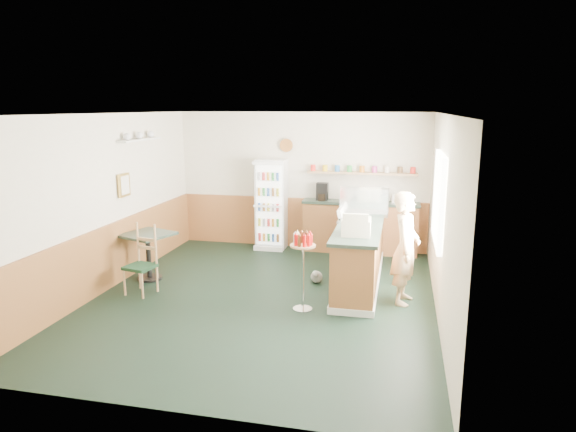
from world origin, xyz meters
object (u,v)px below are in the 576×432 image
(cafe_chair, at_px, (142,257))
(display_case, at_px, (364,201))
(cash_register, at_px, (356,227))
(cafe_table, at_px, (148,247))
(shopkeeper, at_px, (406,248))
(drinks_fridge, at_px, (271,204))
(condiment_stand, at_px, (303,258))

(cafe_chair, bearing_deg, display_case, 40.52)
(cash_register, xyz_separation_m, cafe_table, (-3.40, 0.25, -0.58))
(display_case, distance_m, shopkeeper, 1.54)
(drinks_fridge, bearing_deg, cafe_table, -122.68)
(drinks_fridge, xyz_separation_m, cafe_table, (-1.49, -2.32, -0.34))
(shopkeeper, bearing_deg, cash_register, 107.98)
(display_case, bearing_deg, condiment_stand, -109.66)
(drinks_fridge, bearing_deg, condiment_stand, -67.96)
(display_case, xyz_separation_m, condiment_stand, (-0.68, -1.91, -0.48))
(drinks_fridge, xyz_separation_m, display_case, (1.91, -1.14, 0.35))
(shopkeeper, height_order, cafe_table, shopkeeper)
(display_case, xyz_separation_m, shopkeeper, (0.70, -1.31, -0.42))
(shopkeeper, bearing_deg, condiment_stand, 121.69)
(drinks_fridge, bearing_deg, cafe_chair, -114.29)
(display_case, xyz_separation_m, cafe_table, (-3.40, -1.18, -0.69))
(shopkeeper, distance_m, cafe_chair, 3.94)
(shopkeeper, xyz_separation_m, cafe_chair, (-3.91, -0.42, -0.26))
(cash_register, xyz_separation_m, shopkeeper, (0.70, 0.12, -0.31))
(display_case, distance_m, cafe_table, 3.66)
(condiment_stand, bearing_deg, drinks_fridge, 112.04)
(drinks_fridge, distance_m, display_case, 2.26)
(display_case, relative_size, condiment_stand, 0.74)
(shopkeeper, height_order, cafe_chair, shopkeeper)
(display_case, relative_size, shopkeeper, 0.50)
(condiment_stand, distance_m, cafe_chair, 2.54)
(shopkeeper, height_order, condiment_stand, shopkeeper)
(condiment_stand, relative_size, cafe_table, 1.21)
(display_case, height_order, cafe_chair, display_case)
(shopkeeper, distance_m, cafe_table, 4.11)
(cash_register, relative_size, cafe_chair, 0.40)
(display_case, relative_size, cafe_chair, 0.77)
(display_case, bearing_deg, cash_register, -90.00)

